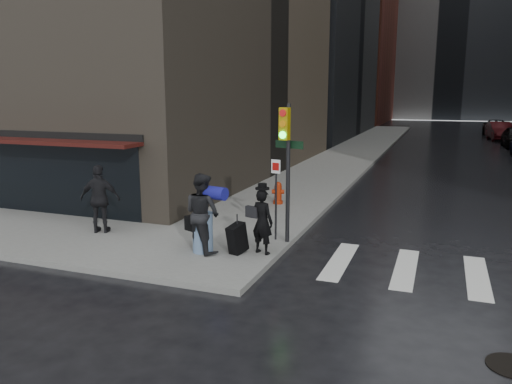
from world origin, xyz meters
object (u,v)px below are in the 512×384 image
Objects in this scene: parked_car_5 at (500,131)px; parked_car_6 at (496,127)px; man_overcoat at (257,224)px; fire_hydrant at (278,194)px; man_greycoat at (100,199)px; traffic_light at (286,154)px; man_jeans at (203,213)px.

parked_car_6 is at bearing 82.21° from parked_car_5.
man_overcoat is 5.88m from fire_hydrant.
man_greycoat reaches higher than parked_car_5.
man_overcoat is 2.06m from traffic_light.
traffic_light is at bearing -108.73° from parked_car_5.
man_overcoat is 2.25× the size of fire_hydrant.
man_greycoat is 0.41× the size of parked_car_5.
man_overcoat is 0.35× the size of parked_car_6.
parked_car_5 is at bearing 90.47° from traffic_light.
man_jeans is at bearing 30.68° from man_overcoat.
parked_car_6 is at bearing 92.07° from traffic_light.
parked_car_6 is (14.23, 44.78, -0.41)m from man_greycoat.
parked_car_6 is (9.27, 45.02, -0.18)m from man_overcoat.
traffic_light reaches higher than parked_car_6.
man_jeans is 40.15m from parked_car_5.
man_greycoat is (-3.61, 0.59, -0.03)m from man_jeans.
man_greycoat is at bearing 12.97° from man_jeans.
man_overcoat is 45.96m from parked_car_6.
man_jeans is 46.60m from parked_car_6.
fire_hydrant is at bearing 123.71° from traffic_light.
man_greycoat is 6.62m from fire_hydrant.
man_jeans is at bearing -90.50° from fire_hydrant.
man_greycoat is 5.60m from traffic_light.
man_greycoat reaches higher than fire_hydrant.
man_overcoat reaches higher than fire_hydrant.
man_greycoat reaches higher than parked_car_6.
man_greycoat is at bearing -104.27° from parked_car_6.
man_overcoat is 4.97m from man_greycoat.
traffic_light is at bearing 172.63° from man_greycoat.
traffic_light reaches higher than man_jeans.
man_jeans reaches higher than man_overcoat.
man_jeans is 0.55× the size of traffic_light.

